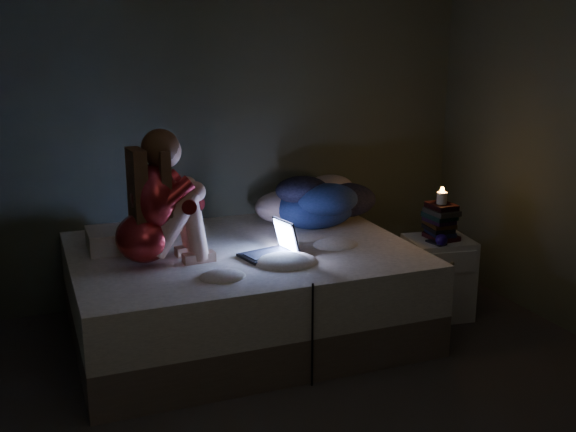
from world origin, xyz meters
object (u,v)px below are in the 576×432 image
laptop (267,239)px  woman (142,199)px  phone (439,243)px  bed (243,291)px  candle (442,198)px  nightstand (437,277)px

laptop → woman: bearing=158.9°
woman → phone: woman is taller
phone → laptop: bearing=158.6°
woman → bed: bearing=6.2°
laptop → candle: bearing=-12.0°
bed → nightstand: size_ratio=3.82×
phone → candle: bearing=36.9°
phone → nightstand: bearing=36.1°
woman → phone: size_ratio=5.82×
candle → bed: bearing=171.2°
laptop → nightstand: bearing=-12.1°
bed → laptop: laptop is taller
woman → nightstand: size_ratio=1.45×
laptop → nightstand: (1.26, 0.02, -0.42)m
laptop → nightstand: size_ratio=0.58×
bed → candle: bearing=-8.8°
woman → nightstand: bearing=-7.0°
nightstand → laptop: bearing=-171.2°
bed → phone: 1.35m
candle → laptop: bearing=-179.2°
bed → candle: (1.36, -0.21, 0.56)m
woman → laptop: size_ratio=2.48×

